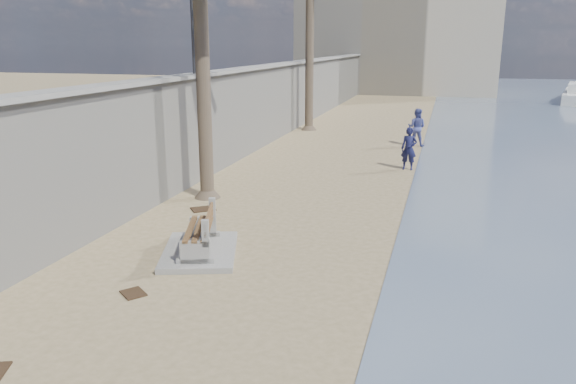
{
  "coord_description": "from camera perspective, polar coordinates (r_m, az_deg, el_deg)",
  "views": [
    {
      "loc": [
        2.97,
        -5.26,
        4.6
      ],
      "look_at": [
        -0.5,
        7.0,
        1.2
      ],
      "focal_mm": 35.0,
      "sensor_mm": 36.0,
      "label": 1
    }
  ],
  "objects": [
    {
      "name": "seawall",
      "position": [
        26.7,
        -2.14,
        8.8
      ],
      "size": [
        0.45,
        70.0,
        3.5
      ],
      "primitive_type": "cube",
      "color": "gray",
      "rests_on": "ground_plane"
    },
    {
      "name": "bench_far",
      "position": [
        12.7,
        -9.01,
        -4.45
      ],
      "size": [
        2.23,
        2.7,
        0.97
      ],
      "color": "gray",
      "rests_on": "ground_plane"
    },
    {
      "name": "debris_d",
      "position": [
        11.16,
        -15.44,
        -9.88
      ],
      "size": [
        0.61,
        0.6,
        0.03
      ],
      "primitive_type": "cube",
      "rotation": [
        0.0,
        0.0,
        5.61
      ],
      "color": "#382616",
      "rests_on": "ground_plane"
    },
    {
      "name": "wall_cap",
      "position": [
        26.57,
        -2.18,
        12.67
      ],
      "size": [
        0.8,
        70.0,
        0.12
      ],
      "primitive_type": "cube",
      "color": "gray",
      "rests_on": "seawall"
    },
    {
      "name": "person_a",
      "position": [
        21.31,
        12.2,
        4.64
      ],
      "size": [
        0.69,
        0.49,
        1.82
      ],
      "primitive_type": "imported",
      "rotation": [
        0.0,
        0.0,
        -0.07
      ],
      "color": "#15173B",
      "rests_on": "ground_plane"
    },
    {
      "name": "person_b",
      "position": [
        26.43,
        12.95,
        6.62
      ],
      "size": [
        1.03,
        0.87,
        1.9
      ],
      "primitive_type": "imported",
      "rotation": [
        0.0,
        0.0,
        2.96
      ],
      "color": "#454B8F",
      "rests_on": "ground_plane"
    },
    {
      "name": "end_building",
      "position": [
        57.53,
        11.32,
        17.06
      ],
      "size": [
        18.0,
        12.0,
        14.0
      ],
      "primitive_type": "cube",
      "color": "#B7AA93",
      "rests_on": "ground_plane"
    },
    {
      "name": "debris_c",
      "position": [
        16.16,
        -8.61,
        -1.72
      ],
      "size": [
        0.83,
        0.81,
        0.03
      ],
      "primitive_type": "cube",
      "rotation": [
        0.0,
        0.0,
        0.67
      ],
      "color": "#382616",
      "rests_on": "ground_plane"
    }
  ]
}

